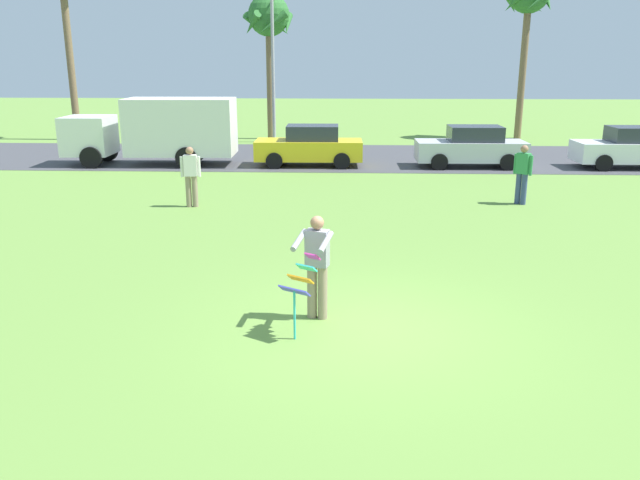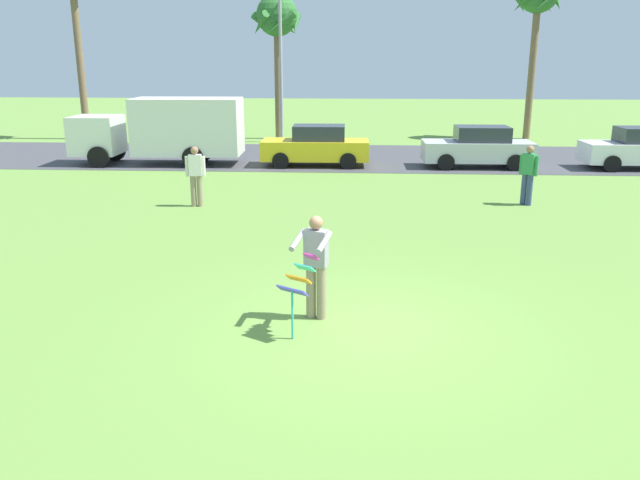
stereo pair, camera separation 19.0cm
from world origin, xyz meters
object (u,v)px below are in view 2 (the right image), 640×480
Objects in this scene: parked_car_yellow at (316,146)px; parked_car_silver at (478,148)px; palm_tree_right_near at (277,21)px; person_walker_near at (196,174)px; person_kite_flyer at (316,263)px; streetlight_pole at (281,61)px; parked_truck_white_box at (168,129)px; person_walker_far at (528,173)px; kite_held at (299,283)px.

parked_car_yellow and parked_car_silver have the same top height.
person_walker_near is (-0.36, -16.26, -5.02)m from palm_tree_right_near.
person_kite_flyer is 8.99m from person_walker_near.
parked_car_silver is (5.28, 15.49, -0.18)m from person_kite_flyer.
palm_tree_right_near is 2.35m from streetlight_pole.
palm_tree_right_near reaches higher than parked_truck_white_box.
person_kite_flyer is 0.41× the size of parked_car_silver.
person_kite_flyer is at bearing -122.08° from person_walker_far.
palm_tree_right_near is 4.21× the size of person_walker_far.
kite_held is 16.21m from parked_car_yellow.
person_walker_near is (-3.78, 8.75, 0.07)m from kite_held.
parked_car_yellow is 0.58× the size of palm_tree_right_near.
person_walker_near is at bearing -141.29° from parked_car_silver.
parked_car_yellow is at bearing 0.02° from parked_truck_white_box.
person_walker_far is at bearing 58.89° from kite_held.
person_walker_far is at bearing -87.73° from parked_car_silver.
parked_truck_white_box reaches higher than parked_car_yellow.
streetlight_pole is at bearing 121.92° from person_walker_far.
parked_car_silver is 0.58× the size of palm_tree_right_near.
parked_car_yellow is 8.52m from streetlight_pole.
parked_truck_white_box is at bearing -115.93° from streetlight_pole.
palm_tree_right_near is at bearing 69.25° from parked_truck_white_box.
parked_truck_white_box is 0.93× the size of palm_tree_right_near.
person_walker_far reaches higher than kite_held.
kite_held is at bearing -121.11° from person_walker_far.
person_kite_flyer is at bearing -81.48° from palm_tree_right_near.
streetlight_pole is 15.32m from person_walker_near.
person_kite_flyer reaches higher than parked_car_silver.
parked_car_silver is 11.89m from streetlight_pole.
parked_car_yellow is (-0.84, 16.19, -0.09)m from kite_held.
person_walker_far is (9.19, -15.47, -5.02)m from palm_tree_right_near.
streetlight_pole is 17.02m from person_walker_far.
person_walker_far is at bearing -58.08° from streetlight_pole.
person_walker_far is at bearing -59.31° from palm_tree_right_near.
person_kite_flyer and person_walker_far have the same top height.
palm_tree_right_near is (3.34, 8.83, 4.55)m from parked_truck_white_box.
parked_car_yellow is (-1.05, 15.49, -0.18)m from person_kite_flyer.
person_walker_far is at bearing -27.95° from parked_truck_white_box.
kite_held is at bearing -82.57° from streetlight_pole.
streetlight_pole reaches higher than parked_car_silver.
person_kite_flyer is 1.00× the size of person_walker_near.
parked_car_yellow is 9.37m from person_walker_far.
parked_truck_white_box is at bearing -179.99° from parked_car_silver.
person_walker_near is 9.57m from person_walker_far.
streetlight_pole is (-3.10, 23.75, 3.13)m from kite_held.
person_walker_near is at bearing -68.10° from parked_truck_white_box.
palm_tree_right_near reaches higher than person_kite_flyer.
parked_car_yellow is (5.93, 0.00, -0.64)m from parked_truck_white_box.
kite_held is 0.17× the size of palm_tree_right_near.
parked_truck_white_box is at bearing -179.98° from parked_car_yellow.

